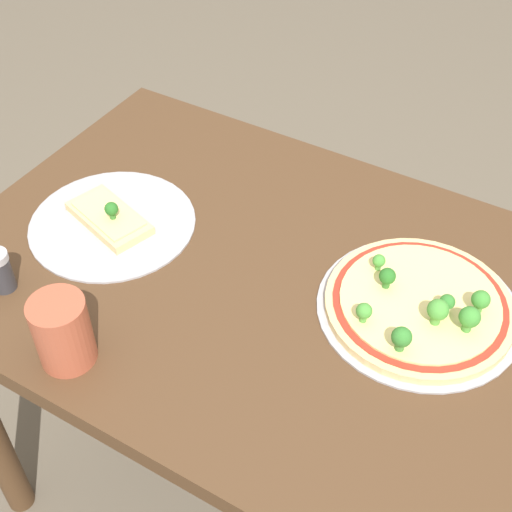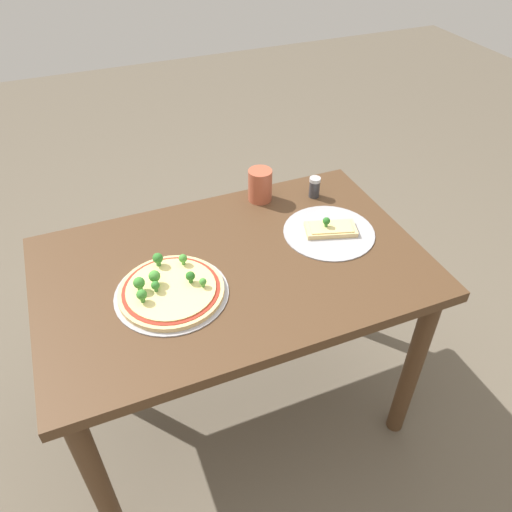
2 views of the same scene
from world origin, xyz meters
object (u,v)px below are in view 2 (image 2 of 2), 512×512
Objects in this scene: pizza_tray_slice at (330,231)px; drinking_cup at (260,185)px; pizza_tray_whole at (170,290)px; condiment_shaker at (314,187)px; dining_table at (233,290)px.

pizza_tray_slice is 0.30m from drinking_cup.
pizza_tray_slice is at bearing -171.52° from pizza_tray_whole.
pizza_tray_slice is 0.22m from condiment_shaker.
condiment_shaker is (-0.19, 0.06, -0.02)m from drinking_cup.
condiment_shaker reaches higher than pizza_tray_slice.
dining_table is 15.41× the size of condiment_shaker.
pizza_tray_whole is 1.08× the size of pizza_tray_slice.
condiment_shaker is (-0.60, -0.29, 0.02)m from pizza_tray_whole.
dining_table is at bearing -165.27° from pizza_tray_whole.
pizza_tray_whole is at bearing 14.73° from dining_table.
pizza_tray_whole reaches higher than dining_table.
drinking_cup reaches higher than pizza_tray_whole.
pizza_tray_whole is at bearing 8.48° from pizza_tray_slice.
drinking_cup is (-0.42, -0.35, 0.04)m from pizza_tray_whole.
pizza_tray_slice is at bearing -175.32° from dining_table.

